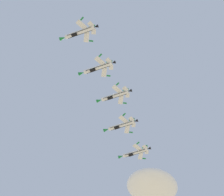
# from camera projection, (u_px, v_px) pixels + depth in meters

# --- Properties ---
(cloud_low_wispy) EXTENTS (45.15, 38.24, 16.45)m
(cloud_low_wispy) POSITION_uv_depth(u_px,v_px,m) (152.00, 186.00, 317.67)
(cloud_low_wispy) COLOR white
(fighter_jet_lead) EXTENTS (12.60, 12.67, 4.35)m
(fighter_jet_lead) POSITION_uv_depth(u_px,v_px,m) (79.00, 33.00, 142.47)
(fighter_jet_lead) COLOR silver
(fighter_jet_left_wing) EXTENTS (12.60, 12.67, 4.36)m
(fighter_jet_left_wing) POSITION_uv_depth(u_px,v_px,m) (97.00, 68.00, 149.47)
(fighter_jet_left_wing) COLOR silver
(fighter_jet_right_wing) EXTENTS (12.59, 12.66, 4.38)m
(fighter_jet_right_wing) POSITION_uv_depth(u_px,v_px,m) (114.00, 96.00, 157.81)
(fighter_jet_right_wing) COLOR silver
(fighter_jet_left_outer) EXTENTS (12.59, 12.66, 4.38)m
(fighter_jet_left_outer) POSITION_uv_depth(u_px,v_px,m) (121.00, 125.00, 163.66)
(fighter_jet_left_outer) COLOR silver
(fighter_jet_right_outer) EXTENTS (12.60, 12.67, 4.36)m
(fighter_jet_right_outer) POSITION_uv_depth(u_px,v_px,m) (135.00, 153.00, 173.50)
(fighter_jet_right_outer) COLOR silver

